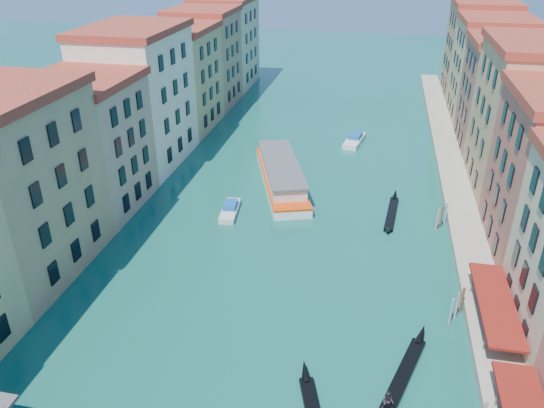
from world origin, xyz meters
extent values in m
cube|color=tan|center=(-26.00, 39.50, 9.50)|extent=(12.00, 17.00, 19.00)
cube|color=tan|center=(-26.00, 55.00, 8.25)|extent=(12.00, 14.00, 16.50)
cube|color=maroon|center=(-26.00, 55.00, 17.00)|extent=(12.80, 14.40, 1.00)
cube|color=beige|center=(-26.00, 71.00, 10.00)|extent=(12.00, 18.00, 20.00)
cube|color=maroon|center=(-26.00, 71.00, 20.50)|extent=(12.80, 18.40, 1.00)
cube|color=tan|center=(-26.00, 88.00, 8.75)|extent=(12.00, 16.00, 17.50)
cube|color=maroon|center=(-26.00, 88.00, 18.00)|extent=(12.80, 16.40, 1.00)
cube|color=#A4775A|center=(-26.00, 103.50, 9.25)|extent=(12.00, 15.00, 18.50)
cube|color=maroon|center=(-26.00, 103.50, 19.00)|extent=(12.80, 15.40, 1.00)
cube|color=tan|center=(-26.00, 119.50, 9.50)|extent=(12.00, 17.00, 19.00)
cube|color=tan|center=(30.00, 71.00, 10.00)|extent=(12.00, 18.00, 20.00)
cube|color=#9A5A49|center=(30.00, 87.50, 8.75)|extent=(12.00, 15.00, 17.50)
cube|color=maroon|center=(30.00, 87.50, 18.00)|extent=(12.80, 15.40, 1.00)
cube|color=tan|center=(30.00, 103.00, 9.25)|extent=(12.00, 16.00, 18.50)
cube|color=maroon|center=(30.00, 103.00, 19.00)|extent=(12.80, 16.40, 1.00)
cube|color=tan|center=(30.00, 119.50, 9.75)|extent=(12.00, 17.00, 19.50)
cube|color=maroon|center=(30.00, 119.50, 20.00)|extent=(12.80, 17.40, 1.00)
cube|color=#ADA48B|center=(22.00, 65.00, 0.50)|extent=(4.00, 140.00, 1.00)
cylinder|color=#57585A|center=(20.80, 28.60, 1.50)|extent=(0.12, 0.12, 3.00)
cube|color=maroon|center=(22.20, 39.00, 3.00)|extent=(3.20, 12.60, 0.25)
cylinder|color=#57585A|center=(20.80, 34.80, 1.50)|extent=(0.12, 0.12, 3.00)
cylinder|color=#57585A|center=(20.80, 43.20, 1.50)|extent=(0.12, 0.12, 3.00)
cylinder|color=#533C1C|center=(18.50, 39.00, 1.30)|extent=(0.24, 0.24, 3.20)
cylinder|color=#533C1C|center=(19.10, 40.00, 1.30)|extent=(0.24, 0.24, 3.20)
cylinder|color=#533C1C|center=(19.70, 41.00, 1.30)|extent=(0.24, 0.24, 3.20)
cylinder|color=#533C1C|center=(18.50, 57.00, 1.30)|extent=(0.24, 0.24, 3.20)
cylinder|color=#533C1C|center=(19.10, 58.00, 1.30)|extent=(0.24, 0.24, 3.20)
cylinder|color=#533C1C|center=(19.70, 59.00, 1.30)|extent=(0.24, 0.24, 3.20)
cube|color=white|center=(-2.89, 66.67, 0.67)|extent=(11.96, 22.84, 1.34)
cube|color=silver|center=(-2.89, 66.67, 2.13)|extent=(9.99, 18.42, 1.79)
cube|color=#57585A|center=(-2.89, 66.67, 3.19)|extent=(10.49, 19.06, 0.28)
cube|color=#ED430D|center=(-2.89, 66.67, 1.29)|extent=(12.02, 22.86, 0.28)
cone|color=black|center=(6.09, 29.59, 0.63)|extent=(1.53, 2.30, 1.76)
cube|color=black|center=(14.07, 30.93, 0.24)|extent=(4.18, 9.69, 0.49)
cone|color=black|center=(15.76, 36.11, 0.65)|extent=(1.61, 2.38, 1.83)
imported|color=#2D242B|center=(12.79, 27.00, 1.37)|extent=(1.09, 0.96, 1.88)
cube|color=black|center=(13.07, 59.83, 0.22)|extent=(1.92, 9.18, 0.46)
cone|color=black|center=(13.52, 64.87, 0.61)|extent=(1.09, 2.11, 1.70)
cone|color=black|center=(12.63, 54.79, 0.51)|extent=(1.06, 1.76, 1.50)
cube|color=silver|center=(-7.79, 56.18, 0.36)|extent=(2.59, 6.42, 0.71)
cube|color=#1456A8|center=(-7.84, 56.63, 0.98)|extent=(1.87, 2.83, 0.63)
cube|color=white|center=(6.60, 85.62, 0.44)|extent=(3.68, 7.94, 0.87)
cube|color=#1456A8|center=(6.69, 86.16, 1.20)|extent=(2.50, 3.56, 0.76)
camera|label=1|loc=(9.92, -2.95, 33.14)|focal=35.00mm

